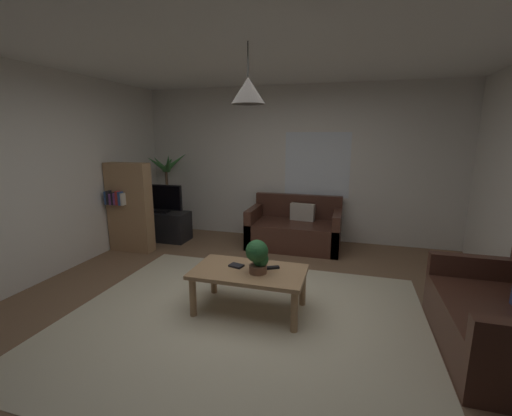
# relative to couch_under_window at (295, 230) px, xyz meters

# --- Properties ---
(floor) EXTENTS (5.45, 5.43, 0.02)m
(floor) POSITION_rel_couch_under_window_xyz_m (-0.11, -2.23, -0.29)
(floor) COLOR brown
(floor) RESTS_ON ground
(rug) EXTENTS (3.54, 2.99, 0.01)m
(rug) POSITION_rel_couch_under_window_xyz_m (-0.11, -2.43, -0.27)
(rug) COLOR beige
(rug) RESTS_ON ground
(wall_back) EXTENTS (5.57, 0.06, 2.63)m
(wall_back) POSITION_rel_couch_under_window_xyz_m (-0.11, 0.51, 1.04)
(wall_back) COLOR silver
(wall_back) RESTS_ON ground
(wall_left) EXTENTS (0.06, 5.43, 2.63)m
(wall_left) POSITION_rel_couch_under_window_xyz_m (-2.86, -2.23, 1.04)
(wall_left) COLOR silver
(wall_left) RESTS_ON ground
(ceiling) EXTENTS (5.45, 5.43, 0.02)m
(ceiling) POSITION_rel_couch_under_window_xyz_m (-0.11, -2.23, 2.37)
(ceiling) COLOR white
(window_pane) EXTENTS (1.09, 0.01, 1.10)m
(window_pane) POSITION_rel_couch_under_window_xyz_m (0.27, 0.48, 1.04)
(window_pane) COLOR white
(couch_under_window) EXTENTS (1.47, 0.85, 0.82)m
(couch_under_window) POSITION_rel_couch_under_window_xyz_m (0.00, 0.00, 0.00)
(couch_under_window) COLOR #47281E
(couch_under_window) RESTS_ON ground
(couch_right_side) EXTENTS (0.85, 1.42, 0.82)m
(couch_right_side) POSITION_rel_couch_under_window_xyz_m (2.13, -2.32, 0.00)
(couch_right_side) COLOR #47281E
(couch_right_side) RESTS_ON ground
(coffee_table) EXTENTS (1.16, 0.65, 0.45)m
(coffee_table) POSITION_rel_couch_under_window_xyz_m (-0.11, -2.19, 0.11)
(coffee_table) COLOR #A87F56
(coffee_table) RESTS_ON ground
(book_on_table_0) EXTENTS (0.16, 0.13, 0.02)m
(book_on_table_0) POSITION_rel_couch_under_window_xyz_m (-0.27, -2.15, 0.19)
(book_on_table_0) COLOR black
(book_on_table_0) RESTS_ON coffee_table
(remote_on_table_0) EXTENTS (0.16, 0.12, 0.02)m
(remote_on_table_0) POSITION_rel_couch_under_window_xyz_m (0.11, -2.10, 0.19)
(remote_on_table_0) COLOR black
(remote_on_table_0) RESTS_ON coffee_table
(remote_on_table_1) EXTENTS (0.15, 0.15, 0.02)m
(remote_on_table_1) POSITION_rel_couch_under_window_xyz_m (-0.02, -2.14, 0.19)
(remote_on_table_1) COLOR black
(remote_on_table_1) RESTS_ON coffee_table
(potted_plant_on_table) EXTENTS (0.23, 0.23, 0.34)m
(potted_plant_on_table) POSITION_rel_couch_under_window_xyz_m (-0.00, -2.23, 0.36)
(potted_plant_on_table) COLOR brown
(potted_plant_on_table) RESTS_ON coffee_table
(tv_stand) EXTENTS (0.90, 0.44, 0.50)m
(tv_stand) POSITION_rel_couch_under_window_xyz_m (-2.28, -0.27, -0.03)
(tv_stand) COLOR black
(tv_stand) RESTS_ON ground
(tv) EXTENTS (0.77, 0.16, 0.48)m
(tv) POSITION_rel_couch_under_window_xyz_m (-2.28, -0.29, 0.47)
(tv) COLOR black
(tv) RESTS_ON tv_stand
(potted_palm_corner) EXTENTS (0.82, 0.78, 1.53)m
(potted_palm_corner) POSITION_rel_couch_under_window_xyz_m (-2.43, 0.19, 0.45)
(potted_palm_corner) COLOR brown
(potted_palm_corner) RESTS_ON ground
(bookshelf_corner) EXTENTS (0.70, 0.31, 1.40)m
(bookshelf_corner) POSITION_rel_couch_under_window_xyz_m (-2.47, -0.91, 0.43)
(bookshelf_corner) COLOR #A87F56
(bookshelf_corner) RESTS_ON ground
(pendant_lamp) EXTENTS (0.32, 0.32, 0.54)m
(pendant_lamp) POSITION_rel_couch_under_window_xyz_m (-0.11, -2.19, 1.94)
(pendant_lamp) COLOR black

